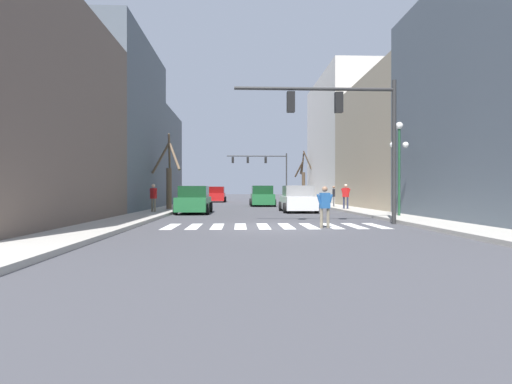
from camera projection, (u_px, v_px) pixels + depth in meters
ground_plane at (276, 227)px, 15.19m from camera, size 240.00×240.00×0.00m
sidewalk_left at (107, 226)px, 14.92m from camera, size 2.09×90.00×0.15m
sidewalk_right at (439, 225)px, 15.44m from camera, size 2.09×90.00×0.15m
building_row_left at (97, 135)px, 25.11m from camera, size 6.00×32.61×11.28m
building_row_right at (386, 135)px, 32.03m from camera, size 6.00×42.27×13.81m
crosswalk_stripes at (275, 226)px, 15.65m from camera, size 8.55×2.60×0.01m
traffic_signal_near at (347, 119)px, 16.53m from camera, size 6.75×0.28×6.00m
traffic_signal_far at (264, 165)px, 54.67m from camera, size 8.28×0.28×6.48m
street_lamp_right_corner at (399, 150)px, 19.87m from camera, size 0.95×0.36×4.66m
car_parked_right_mid at (262, 197)px, 35.65m from camera, size 2.20×4.89×1.81m
car_parked_right_far at (298, 200)px, 25.83m from camera, size 2.17×4.31×1.71m
car_parked_left_near at (194, 201)px, 24.30m from camera, size 2.04×4.35×1.66m
car_parked_right_near at (217, 195)px, 47.33m from camera, size 2.16×4.54×1.82m
pedestrian_on_left_sidewalk at (346, 194)px, 27.14m from camera, size 0.56×0.59×1.69m
pedestrian_near_right_corner at (334, 194)px, 30.91m from camera, size 0.29×0.69×1.60m
pedestrian_on_right_sidewalk at (325, 203)px, 14.88m from camera, size 0.67×0.28×1.56m
pedestrian_waiting_at_curb at (153, 195)px, 23.25m from camera, size 0.55×0.56×1.63m
street_tree_right_far at (303, 178)px, 49.20m from camera, size 2.27×2.57×6.12m
street_tree_right_mid at (169, 177)px, 27.05m from camera, size 2.24×2.63×5.13m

